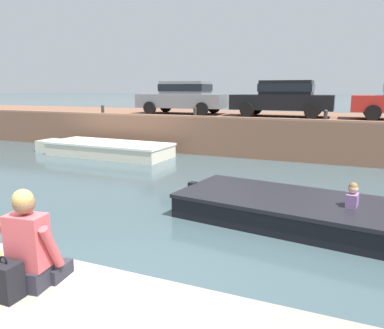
{
  "coord_description": "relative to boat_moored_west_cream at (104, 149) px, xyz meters",
  "views": [
    {
      "loc": [
        2.68,
        -3.01,
        2.77
      ],
      "look_at": [
        -0.35,
        4.02,
        1.21
      ],
      "focal_mm": 35.0,
      "sensor_mm": 36.0,
      "label": 1
    }
  ],
  "objects": [
    {
      "name": "far_wall_coping",
      "position": [
        6.89,
        1.77,
        1.33
      ],
      "size": [
        60.0,
        0.24,
        0.08
      ],
      "primitive_type": "cube",
      "color": "#9F6C52",
      "rests_on": "far_quay_wall"
    },
    {
      "name": "car_leftmost_grey",
      "position": [
        1.96,
        3.8,
        2.14
      ],
      "size": [
        4.3,
        2.13,
        1.54
      ],
      "color": "slate",
      "rests_on": "far_quay_wall"
    },
    {
      "name": "motorboat_passing",
      "position": [
        9.13,
        -5.17,
        -0.02
      ],
      "size": [
        6.67,
        2.89,
        1.01
      ],
      "color": "black",
      "rests_on": "ground"
    },
    {
      "name": "mooring_bollard_mid",
      "position": [
        3.35,
        1.9,
        1.53
      ],
      "size": [
        0.15,
        0.15,
        0.45
      ],
      "color": "#2D2B28",
      "rests_on": "far_quay_wall"
    },
    {
      "name": "car_left_inner_black",
      "position": [
        6.72,
        3.8,
        2.13
      ],
      "size": [
        4.32,
        1.98,
        1.54
      ],
      "color": "black",
      "rests_on": "far_quay_wall"
    },
    {
      "name": "person_seated_right",
      "position": [
        6.86,
        -10.4,
        1.0
      ],
      "size": [
        0.56,
        0.57,
        0.97
      ],
      "color": "#282833",
      "rests_on": "near_quay"
    },
    {
      "name": "mooring_bollard_west",
      "position": [
        -1.39,
        1.9,
        1.53
      ],
      "size": [
        0.15,
        0.15,
        0.45
      ],
      "color": "#2D2B28",
      "rests_on": "far_quay_wall"
    },
    {
      "name": "mooring_bollard_east",
      "position": [
        8.61,
        1.9,
        1.53
      ],
      "size": [
        0.15,
        0.15,
        0.45
      ],
      "color": "#2D2B28",
      "rests_on": "far_quay_wall"
    },
    {
      "name": "ground_plane",
      "position": [
        6.89,
        -4.09,
        -0.28
      ],
      "size": [
        400.0,
        400.0,
        0.0
      ],
      "primitive_type": "plane",
      "color": "#3D5156"
    },
    {
      "name": "far_quay_wall",
      "position": [
        6.89,
        4.65,
        0.5
      ],
      "size": [
        60.0,
        6.0,
        1.57
      ],
      "primitive_type": "cube",
      "color": "brown",
      "rests_on": "ground"
    },
    {
      "name": "boat_moored_west_cream",
      "position": [
        0.0,
        0.0,
        0.0
      ],
      "size": [
        6.35,
        2.12,
        0.57
      ],
      "color": "silver",
      "rests_on": "ground"
    },
    {
      "name": "backpack_on_ledge",
      "position": [
        6.82,
        -10.67,
        0.8
      ],
      "size": [
        0.28,
        0.24,
        0.41
      ],
      "color": "black",
      "rests_on": "near_quay"
    }
  ]
}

